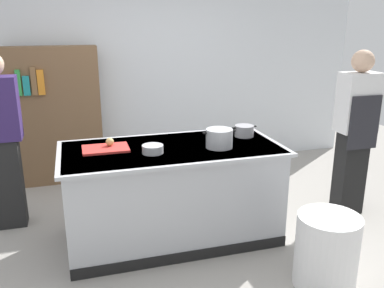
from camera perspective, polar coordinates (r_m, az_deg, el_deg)
ground_plane at (r=4.03m, az=-2.68°, el=-12.76°), size 10.00×10.00×0.00m
back_wall at (r=5.58m, az=-8.15°, el=11.69°), size 6.40×0.12×3.00m
counter_island at (r=3.82m, az=-2.77°, el=-6.69°), size 1.98×0.98×0.90m
cutting_board at (r=3.67m, az=-11.97°, el=-0.64°), size 0.40×0.28×0.02m
onion at (r=3.70m, az=-11.41°, el=0.30°), size 0.07×0.07×0.07m
stock_pot at (r=3.64m, az=3.82°, el=0.81°), size 0.31×0.24×0.17m
sauce_pan at (r=4.02m, az=7.29°, el=1.83°), size 0.25×0.19×0.11m
mixing_bowl at (r=3.50m, az=-5.51°, el=-0.72°), size 0.18×0.18×0.07m
trash_bin at (r=3.40m, az=18.25°, el=-14.00°), size 0.48×0.48×0.59m
person_chef at (r=4.49m, az=21.82°, el=1.80°), size 0.38×0.25×1.72m
person_guest at (r=4.29m, az=-25.05°, el=0.70°), size 0.38×0.24×1.72m
bookshelf at (r=5.33m, az=-18.55°, el=3.68°), size 1.10×0.31×1.70m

